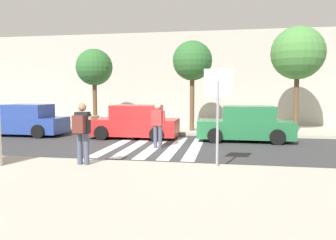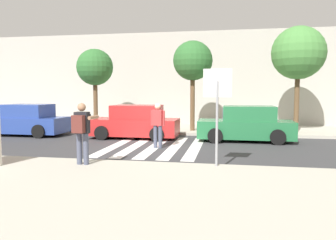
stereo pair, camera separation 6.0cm
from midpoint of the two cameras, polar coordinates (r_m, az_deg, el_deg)
ground_plane at (r=12.90m, az=-2.34°, el=-4.75°), size 120.00×120.00×0.00m
sidewalk_near at (r=7.12m, az=-13.59°, el=-12.43°), size 60.00×6.00×0.14m
sidewalk_far at (r=18.73m, az=1.69°, el=-1.48°), size 60.00×4.80×0.14m
building_facade_far at (r=22.99m, az=3.37°, el=6.96°), size 56.00×4.00×5.94m
crosswalk_stripe_0 at (r=13.52m, az=-8.80°, el=-4.34°), size 0.44×5.20×0.01m
crosswalk_stripe_1 at (r=13.29m, az=-5.53°, el=-4.47°), size 0.44×5.20×0.01m
crosswalk_stripe_2 at (r=13.09m, az=-2.14°, el=-4.59°), size 0.44×5.20×0.01m
crosswalk_stripe_3 at (r=12.94m, az=1.33°, el=-4.70°), size 0.44×5.20×0.01m
crosswalk_stripe_4 at (r=12.85m, az=4.87°, el=-4.79°), size 0.44×5.20×0.01m
stop_sign at (r=8.97m, az=8.77°, el=4.24°), size 0.76×0.08×2.65m
photographer_with_backpack at (r=9.40m, az=-14.61°, el=-1.38°), size 0.58×0.84×1.72m
pedestrian_crossing at (r=12.59m, az=-1.65°, el=-0.52°), size 0.58×0.29×1.72m
parked_car_blue at (r=17.77m, az=-23.46°, el=-0.12°), size 4.10×1.92×1.55m
parked_car_red at (r=15.37m, az=-5.65°, el=-0.47°), size 4.10×1.92×1.55m
parked_car_green at (r=14.80m, az=13.55°, el=-0.80°), size 4.10×1.92×1.55m
street_tree_west at (r=18.80m, az=-12.52°, el=8.85°), size 2.01×2.01×4.39m
street_tree_center at (r=17.20m, az=4.44°, el=10.13°), size 2.04×2.04×4.65m
street_tree_east at (r=17.74m, az=21.84°, el=10.73°), size 2.62×2.62×5.26m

